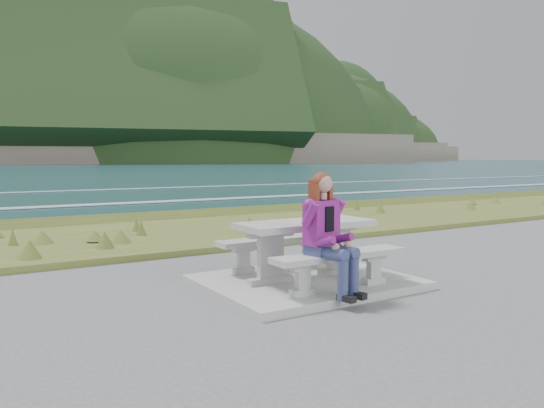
# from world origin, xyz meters

# --- Properties ---
(concrete_slab) EXTENTS (2.60, 2.10, 0.10)m
(concrete_slab) POSITION_xyz_m (0.00, 0.00, 0.05)
(concrete_slab) COLOR #989893
(concrete_slab) RESTS_ON ground
(picnic_table) EXTENTS (1.80, 0.75, 0.75)m
(picnic_table) POSITION_xyz_m (0.00, 0.00, 0.68)
(picnic_table) COLOR #989893
(picnic_table) RESTS_ON concrete_slab
(bench_landward) EXTENTS (1.80, 0.35, 0.45)m
(bench_landward) POSITION_xyz_m (0.00, -0.70, 0.45)
(bench_landward) COLOR #989893
(bench_landward) RESTS_ON concrete_slab
(bench_seaward) EXTENTS (1.80, 0.35, 0.45)m
(bench_seaward) POSITION_xyz_m (0.00, 0.70, 0.45)
(bench_seaward) COLOR #989893
(bench_seaward) RESTS_ON concrete_slab
(grass_verge) EXTENTS (160.00, 4.50, 0.22)m
(grass_verge) POSITION_xyz_m (0.00, 5.00, 0.00)
(grass_verge) COLOR #435821
(grass_verge) RESTS_ON ground
(shore_drop) EXTENTS (160.00, 0.80, 2.20)m
(shore_drop) POSITION_xyz_m (0.00, 7.90, 0.00)
(shore_drop) COLOR brown
(shore_drop) RESTS_ON ground
(ocean) EXTENTS (1600.00, 1600.00, 0.09)m
(ocean) POSITION_xyz_m (0.00, 25.09, -1.74)
(ocean) COLOR #1B454D
(ocean) RESTS_ON ground
(headland_range) EXTENTS (729.83, 363.95, 201.00)m
(headland_range) POSITION_xyz_m (190.32, 398.31, 9.93)
(headland_range) COLOR brown
(headland_range) RESTS_ON ground
(seated_woman) EXTENTS (0.51, 0.75, 1.40)m
(seated_woman) POSITION_xyz_m (-0.24, -0.83, 0.62)
(seated_woman) COLOR navy
(seated_woman) RESTS_ON concrete_slab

